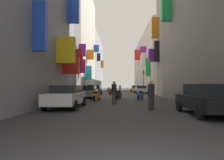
# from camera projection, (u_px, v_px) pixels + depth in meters

# --- Properties ---
(ground_plane) EXTENTS (140.00, 140.00, 0.00)m
(ground_plane) POSITION_uv_depth(u_px,v_px,m) (120.00, 94.00, 32.71)
(ground_plane) COLOR #2D2D30
(building_left_mid_a) EXTENTS (6.82, 4.09, 14.72)m
(building_left_mid_a) POSITION_uv_depth(u_px,v_px,m) (53.00, 35.00, 23.65)
(building_left_mid_a) COLOR slate
(building_left_mid_a) RESTS_ON ground
(building_left_mid_b) EXTENTS (7.06, 15.83, 17.54)m
(building_left_mid_b) POSITION_uv_depth(u_px,v_px,m) (72.00, 41.00, 33.64)
(building_left_mid_b) COLOR #B2A899
(building_left_mid_b) RESTS_ON ground
(building_left_mid_c) EXTENTS (6.74, 21.60, 13.50)m
(building_left_mid_c) POSITION_uv_depth(u_px,v_px,m) (88.00, 65.00, 52.29)
(building_left_mid_c) COLOR gray
(building_left_mid_c) RESTS_ON ground
(building_right_mid_a) EXTENTS (7.28, 3.42, 15.54)m
(building_right_mid_a) POSITION_uv_depth(u_px,v_px,m) (182.00, 35.00, 25.51)
(building_right_mid_a) COLOR gray
(building_right_mid_a) RESTS_ON ground
(building_right_far) EXTENTS (7.24, 32.44, 12.14)m
(building_right_far) POSITION_uv_depth(u_px,v_px,m) (153.00, 65.00, 46.39)
(building_right_far) COLOR #BCB29E
(building_right_far) RESTS_ON ground
(parked_car_green) EXTENTS (1.99, 4.32, 1.46)m
(parked_car_green) POSITION_uv_depth(u_px,v_px,m) (95.00, 90.00, 28.59)
(parked_car_green) COLOR #236638
(parked_car_green) RESTS_ON ground
(parked_car_white) EXTENTS (1.91, 4.47, 1.41)m
(parked_car_white) POSITION_uv_depth(u_px,v_px,m) (67.00, 96.00, 12.57)
(parked_car_white) COLOR white
(parked_car_white) RESTS_ON ground
(parked_car_black) EXTENTS (1.85, 4.11, 1.48)m
(parked_car_black) POSITION_uv_depth(u_px,v_px,m) (206.00, 99.00, 9.45)
(parked_car_black) COLOR black
(parked_car_black) RESTS_ON ground
(parked_car_yellow) EXTENTS (1.95, 4.40, 1.37)m
(parked_car_yellow) POSITION_uv_depth(u_px,v_px,m) (136.00, 88.00, 42.87)
(parked_car_yellow) COLOR gold
(parked_car_yellow) RESTS_ON ground
(parked_car_grey) EXTENTS (1.96, 4.34, 1.39)m
(parked_car_grey) POSITION_uv_depth(u_px,v_px,m) (88.00, 91.00, 22.57)
(parked_car_grey) COLOR slate
(parked_car_grey) RESTS_ON ground
(parked_car_silver) EXTENTS (2.01, 4.38, 1.31)m
(parked_car_silver) POSITION_uv_depth(u_px,v_px,m) (141.00, 89.00, 35.06)
(parked_car_silver) COLOR #B7B7BC
(parked_car_silver) RESTS_ON ground
(scooter_orange) EXTENTS (0.65, 1.75, 1.13)m
(scooter_orange) POSITION_uv_depth(u_px,v_px,m) (96.00, 96.00, 17.98)
(scooter_orange) COLOR orange
(scooter_orange) RESTS_ON ground
(scooter_silver) EXTENTS (0.73, 1.86, 1.13)m
(scooter_silver) POSITION_uv_depth(u_px,v_px,m) (109.00, 90.00, 42.15)
(scooter_silver) COLOR #ADADB2
(scooter_silver) RESTS_ON ground
(scooter_red) EXTENTS (0.84, 1.83, 1.13)m
(scooter_red) POSITION_uv_depth(u_px,v_px,m) (112.00, 92.00, 28.92)
(scooter_red) COLOR red
(scooter_red) RESTS_ON ground
(scooter_black) EXTENTS (0.67, 1.89, 1.13)m
(scooter_black) POSITION_uv_depth(u_px,v_px,m) (118.00, 95.00, 20.03)
(scooter_black) COLOR black
(scooter_black) RESTS_ON ground
(scooter_blue) EXTENTS (0.80, 1.85, 1.13)m
(scooter_blue) POSITION_uv_depth(u_px,v_px,m) (140.00, 95.00, 19.35)
(scooter_blue) COLOR #2D4CAD
(scooter_blue) RESTS_ON ground
(pedestrian_crossing) EXTENTS (0.54, 0.54, 1.56)m
(pedestrian_crossing) POSITION_uv_depth(u_px,v_px,m) (120.00, 88.00, 39.41)
(pedestrian_crossing) COLOR #363636
(pedestrian_crossing) RESTS_ON ground
(pedestrian_near_left) EXTENTS (0.53, 0.53, 1.69)m
(pedestrian_near_left) POSITION_uv_depth(u_px,v_px,m) (151.00, 95.00, 11.38)
(pedestrian_near_left) COLOR #282828
(pedestrian_near_left) RESTS_ON ground
(pedestrian_near_right) EXTENTS (0.48, 0.48, 1.79)m
(pedestrian_near_right) POSITION_uv_depth(u_px,v_px,m) (151.00, 90.00, 23.19)
(pedestrian_near_right) COLOR #323232
(pedestrian_near_right) RESTS_ON ground
(pedestrian_mid_street) EXTENTS (0.52, 0.52, 1.73)m
(pedestrian_mid_street) POSITION_uv_depth(u_px,v_px,m) (114.00, 93.00, 15.06)
(pedestrian_mid_street) COLOR #3F3F3F
(pedestrian_mid_street) RESTS_ON ground
(traffic_light_near_corner) EXTENTS (0.26, 0.34, 4.45)m
(traffic_light_near_corner) POSITION_uv_depth(u_px,v_px,m) (84.00, 73.00, 25.63)
(traffic_light_near_corner) COLOR #2D2D2D
(traffic_light_near_corner) RESTS_ON ground
(traffic_light_far_corner) EXTENTS (0.26, 0.34, 4.25)m
(traffic_light_far_corner) POSITION_uv_depth(u_px,v_px,m) (144.00, 77.00, 38.02)
(traffic_light_far_corner) COLOR #2D2D2D
(traffic_light_far_corner) RESTS_ON ground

